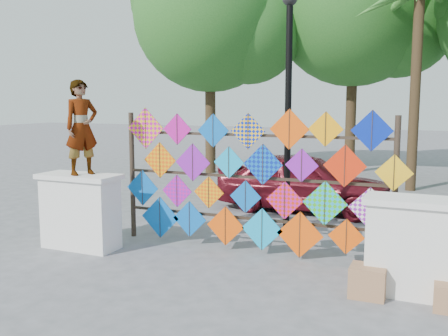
{
  "coord_description": "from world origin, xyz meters",
  "views": [
    {
      "loc": [
        2.84,
        -6.88,
        2.5
      ],
      "look_at": [
        -0.37,
        0.6,
        1.41
      ],
      "focal_mm": 40.0,
      "sensor_mm": 36.0,
      "label": 1
    }
  ],
  "objects": [
    {
      "name": "kite_rack",
      "position": [
        0.07,
        0.73,
        1.18
      ],
      "size": [
        4.98,
        0.24,
        2.39
      ],
      "color": "#30241A",
      "rests_on": "ground"
    },
    {
      "name": "parapet_right",
      "position": [
        2.7,
        -0.2,
        0.65
      ],
      "size": [
        1.4,
        0.65,
        1.28
      ],
      "color": "white",
      "rests_on": "ground"
    },
    {
      "name": "ground",
      "position": [
        0.0,
        0.0,
        0.0
      ],
      "size": [
        80.0,
        80.0,
        0.0
      ],
      "primitive_type": "plane",
      "color": "gray",
      "rests_on": "ground"
    },
    {
      "name": "tree_west",
      "position": [
        -4.4,
        9.03,
        5.38
      ],
      "size": [
        5.85,
        5.2,
        8.01
      ],
      "color": "#46351E",
      "rests_on": "ground"
    },
    {
      "name": "sedan",
      "position": [
        0.05,
        4.22,
        0.67
      ],
      "size": [
        3.97,
        1.63,
        1.35
      ],
      "primitive_type": "imported",
      "rotation": [
        0.0,
        0.0,
        1.58
      ],
      "color": "#5D101A",
      "rests_on": "ground"
    },
    {
      "name": "palm_tree",
      "position": [
        2.2,
        8.0,
        4.95
      ],
      "size": [
        3.62,
        3.62,
        5.83
      ],
      "color": "#46351E",
      "rests_on": "ground"
    },
    {
      "name": "tree_mid",
      "position": [
        0.11,
        11.03,
        5.77
      ],
      "size": [
        6.3,
        5.6,
        8.61
      ],
      "color": "#46351E",
      "rests_on": "ground"
    },
    {
      "name": "lamppost",
      "position": [
        0.3,
        2.0,
        2.69
      ],
      "size": [
        0.28,
        0.28,
        4.46
      ],
      "color": "black",
      "rests_on": "ground"
    },
    {
      "name": "vendor_woman",
      "position": [
        -2.61,
        -0.2,
        2.07
      ],
      "size": [
        0.58,
        0.68,
        1.58
      ],
      "primitive_type": "imported",
      "rotation": [
        0.0,
        0.0,
        1.15
      ],
      "color": "#99999E",
      "rests_on": "parapet_left"
    },
    {
      "name": "parapet_left",
      "position": [
        -2.7,
        -0.2,
        0.65
      ],
      "size": [
        1.4,
        0.65,
        1.28
      ],
      "color": "white",
      "rests_on": "ground"
    },
    {
      "name": "cardboard_box_near",
      "position": [
        2.11,
        -0.49,
        0.2
      ],
      "size": [
        0.45,
        0.4,
        0.4
      ],
      "primitive_type": "cube",
      "color": "#A26E4E",
      "rests_on": "ground"
    }
  ]
}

